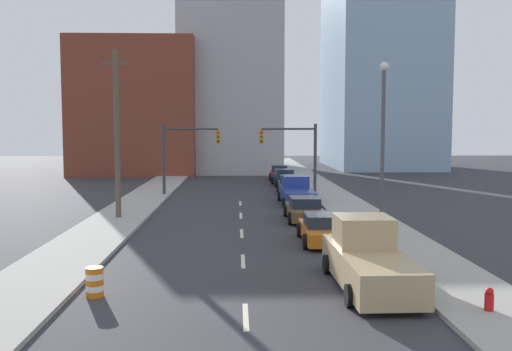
{
  "coord_description": "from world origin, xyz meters",
  "views": [
    {
      "loc": [
        -0.24,
        -8.66,
        5.39
      ],
      "look_at": [
        1.04,
        29.13,
        2.2
      ],
      "focal_mm": 40.0,
      "sensor_mm": 36.0,
      "label": 1
    }
  ],
  "objects": [
    {
      "name": "sidewalk_left",
      "position": [
        -7.2,
        44.52,
        0.08
      ],
      "size": [
        3.36,
        89.05,
        0.17
      ],
      "color": "#9E9B93",
      "rests_on": "ground"
    },
    {
      "name": "sidewalk_right",
      "position": [
        7.2,
        44.52,
        0.08
      ],
      "size": [
        3.36,
        89.05,
        0.17
      ],
      "color": "#9E9B93",
      "rests_on": "ground"
    },
    {
      "name": "lane_stripe_at_7m",
      "position": [
        0.0,
        7.21,
        0.0
      ],
      "size": [
        0.16,
        2.4,
        0.01
      ],
      "primitive_type": "cube",
      "color": "beige",
      "rests_on": "ground"
    },
    {
      "name": "lane_stripe_at_14m",
      "position": [
        0.0,
        13.99,
        0.0
      ],
      "size": [
        0.16,
        2.4,
        0.01
      ],
      "primitive_type": "cube",
      "color": "beige",
      "rests_on": "ground"
    },
    {
      "name": "lane_stripe_at_20m",
      "position": [
        0.0,
        20.07,
        0.0
      ],
      "size": [
        0.16,
        2.4,
        0.01
      ],
      "primitive_type": "cube",
      "color": "beige",
      "rests_on": "ground"
    },
    {
      "name": "lane_stripe_at_26m",
      "position": [
        0.0,
        25.95,
        0.0
      ],
      "size": [
        0.16,
        2.4,
        0.01
      ],
      "primitive_type": "cube",
      "color": "beige",
      "rests_on": "ground"
    },
    {
      "name": "lane_stripe_at_32m",
      "position": [
        0.0,
        31.6,
        0.0
      ],
      "size": [
        0.16,
        2.4,
        0.01
      ],
      "primitive_type": "cube",
      "color": "beige",
      "rests_on": "ground"
    },
    {
      "name": "building_brick_left",
      "position": [
        -11.84,
        60.95,
        7.68
      ],
      "size": [
        14.0,
        16.0,
        15.35
      ],
      "color": "brown",
      "rests_on": "ground"
    },
    {
      "name": "building_office_center",
      "position": [
        -0.92,
        64.95,
        12.85
      ],
      "size": [
        12.0,
        20.0,
        25.69
      ],
      "color": "#A8A8AD",
      "rests_on": "ground"
    },
    {
      "name": "building_glass_right",
      "position": [
        19.09,
        68.95,
        18.07
      ],
      "size": [
        13.0,
        20.0,
        36.13
      ],
      "color": "#8CADC6",
      "rests_on": "ground"
    },
    {
      "name": "traffic_signal_left",
      "position": [
        -4.61,
        36.29,
        3.72
      ],
      "size": [
        4.57,
        0.35,
        5.68
      ],
      "color": "#38383D",
      "rests_on": "ground"
    },
    {
      "name": "traffic_signal_right",
      "position": [
        4.61,
        36.29,
        3.72
      ],
      "size": [
        4.57,
        0.35,
        5.68
      ],
      "color": "#38383D",
      "rests_on": "ground"
    },
    {
      "name": "utility_pole_left_mid",
      "position": [
        -7.16,
        24.57,
        5.04
      ],
      "size": [
        1.6,
        0.32,
        9.82
      ],
      "color": "brown",
      "rests_on": "ground"
    },
    {
      "name": "traffic_barrel",
      "position": [
        -4.79,
        9.31,
        0.47
      ],
      "size": [
        0.56,
        0.56,
        0.95
      ],
      "color": "orange",
      "rests_on": "ground"
    },
    {
      "name": "street_lamp",
      "position": [
        7.08,
        19.66,
        4.98
      ],
      "size": [
        0.44,
        0.44,
        8.62
      ],
      "color": "#4C4C51",
      "rests_on": "ground"
    },
    {
      "name": "fire_hydrant",
      "position": [
        6.96,
        7.02,
        0.41
      ],
      "size": [
        0.26,
        0.26,
        0.84
      ],
      "color": "red",
      "rests_on": "ground"
    },
    {
      "name": "pickup_truck_tan",
      "position": [
        4.2,
        10.16,
        0.93
      ],
      "size": [
        2.48,
        6.4,
        2.3
      ],
      "rotation": [
        0.0,
        0.0,
        0.01
      ],
      "color": "tan",
      "rests_on": "ground"
    },
    {
      "name": "sedan_orange",
      "position": [
        3.77,
        17.61,
        0.63
      ],
      "size": [
        2.16,
        4.65,
        1.35
      ],
      "rotation": [
        0.0,
        0.0,
        -0.01
      ],
      "color": "orange",
      "rests_on": "ground"
    },
    {
      "name": "sedan_brown",
      "position": [
        3.68,
        24.04,
        0.64
      ],
      "size": [
        2.16,
        4.64,
        1.37
      ],
      "rotation": [
        0.0,
        0.0,
        0.0
      ],
      "color": "brown",
      "rests_on": "ground"
    },
    {
      "name": "pickup_truck_blue",
      "position": [
        4.0,
        31.51,
        0.78
      ],
      "size": [
        2.43,
        5.72,
        1.91
      ],
      "rotation": [
        0.0,
        0.0,
        0.01
      ],
      "color": "navy",
      "rests_on": "ground"
    },
    {
      "name": "sedan_teal",
      "position": [
        4.09,
        37.8,
        0.68
      ],
      "size": [
        2.18,
        4.47,
        1.49
      ],
      "rotation": [
        0.0,
        0.0,
        -0.04
      ],
      "color": "#196B75",
      "rests_on": "ground"
    },
    {
      "name": "sedan_navy",
      "position": [
        4.14,
        43.85,
        0.71
      ],
      "size": [
        2.21,
        4.8,
        1.55
      ],
      "rotation": [
        0.0,
        0.0,
        0.05
      ],
      "color": "#141E47",
      "rests_on": "ground"
    },
    {
      "name": "sedan_red",
      "position": [
        4.14,
        49.63,
        0.68
      ],
      "size": [
        2.23,
        4.5,
        1.5
      ],
      "rotation": [
        0.0,
        0.0,
        -0.05
      ],
      "color": "red",
      "rests_on": "ground"
    }
  ]
}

